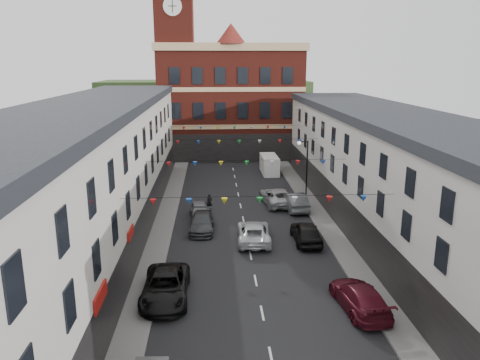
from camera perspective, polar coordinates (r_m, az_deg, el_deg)
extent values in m
plane|color=black|center=(34.22, 1.29, -9.18)|extent=(160.00, 160.00, 0.00)
cube|color=#605E5B|center=(36.19, -10.03, -7.93)|extent=(1.80, 64.00, 0.15)
cube|color=#605E5B|center=(37.17, 11.79, -7.41)|extent=(1.80, 64.00, 0.15)
cube|color=beige|center=(34.66, -18.64, -0.89)|extent=(8.00, 56.00, 10.00)
cube|color=black|center=(33.73, -19.36, 7.92)|extent=(8.40, 56.00, 0.70)
cube|color=black|center=(34.83, -11.72, -6.22)|extent=(0.12, 56.00, 3.20)
cube|color=beige|center=(36.52, 19.99, -1.07)|extent=(8.00, 56.00, 9.00)
cube|color=black|center=(35.62, 20.65, 6.48)|extent=(8.40, 56.00, 0.70)
cube|color=black|center=(35.98, 13.64, -5.66)|extent=(0.12, 56.00, 3.20)
cube|color=maroon|center=(69.61, -1.24, 9.20)|extent=(20.00, 12.00, 15.00)
cube|color=tan|center=(69.37, -1.28, 15.80)|extent=(20.60, 12.60, 1.00)
cone|color=maroon|center=(64.45, -1.11, 17.43)|extent=(4.00, 4.00, 2.60)
cube|color=maroon|center=(66.49, -7.80, 12.73)|extent=(5.00, 5.00, 24.00)
cylinder|color=white|center=(64.31, -8.24, 20.25)|extent=(2.40, 0.12, 2.40)
cube|color=#2A4922|center=(93.70, -4.28, 8.92)|extent=(40.00, 14.00, 10.00)
cylinder|color=black|center=(47.46, 8.14, 1.19)|extent=(0.14, 0.14, 6.00)
cylinder|color=black|center=(46.82, 7.79, 4.64)|extent=(0.90, 0.10, 0.10)
sphere|color=beige|center=(46.75, 7.24, 4.52)|extent=(0.36, 0.36, 0.36)
imported|color=black|center=(28.42, -9.06, -12.72)|extent=(2.65, 5.74, 1.60)
imported|color=#383B3F|center=(38.87, -4.66, -5.18)|extent=(2.16, 4.94, 1.41)
imported|color=gray|center=(42.02, -4.95, -3.71)|extent=(2.04, 4.21, 1.39)
imported|color=#51101C|center=(27.86, 14.38, -13.67)|extent=(2.66, 5.47, 1.53)
imported|color=black|center=(36.60, 8.07, -6.35)|extent=(1.95, 4.81, 1.64)
imported|color=#505458|center=(44.44, 6.64, -2.56)|extent=(2.22, 5.16, 1.65)
imported|color=#A9ACAE|center=(45.89, 4.53, -2.01)|extent=(3.35, 6.02, 1.59)
imported|color=silver|center=(36.49, 1.69, -6.38)|extent=(2.75, 5.52, 1.50)
cube|color=white|center=(58.59, 3.61, 1.90)|extent=(2.00, 5.04, 2.22)
imported|color=black|center=(43.90, -3.75, -2.76)|extent=(0.62, 0.46, 1.58)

